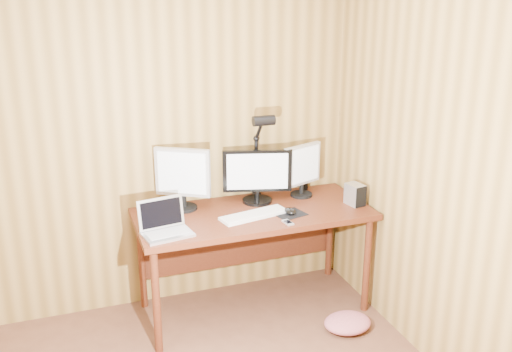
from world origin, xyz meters
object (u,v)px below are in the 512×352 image
monitor_left (183,177)px  monitor_right (302,169)px  monitor_center (257,176)px  keyboard (254,215)px  mouse (290,211)px  laptop (165,225)px  desk_lamp (260,143)px  phone (288,222)px  hard_drive (355,194)px  desk (250,224)px  speaker (305,182)px

monitor_left → monitor_right: monitor_left is taller
monitor_center → keyboard: bearing=-98.6°
keyboard → mouse: mouse is taller
laptop → desk_lamp: size_ratio=0.49×
mouse → monitor_right: bearing=34.6°
mouse → phone: (-0.08, -0.14, -0.02)m
monitor_center → phone: monitor_center is taller
hard_drive → monitor_left: bearing=154.1°
hard_drive → desk: bearing=154.7°
monitor_left → laptop: monitor_left is taller
monitor_left → monitor_right: bearing=29.6°
hard_drive → keyboard: bearing=167.2°
desk → mouse: (0.21, -0.20, 0.14)m
keyboard → desk: bearing=68.6°
laptop → speaker: 1.24m
monitor_right → hard_drive: bearing=-67.1°
hard_drive → speaker: 0.46m
phone → desk: bearing=104.7°
mouse → phone: bearing=-137.6°
monitor_center → desk: bearing=-117.3°
laptop → desk_lamp: 0.93m
mouse → phone: size_ratio=1.14×
desk → monitor_center: bearing=47.1°
desk → mouse: size_ratio=14.48×
monitor_left → laptop: (-0.20, -0.36, -0.18)m
desk → phone: phone is taller
monitor_right → monitor_left: bearing=156.7°
monitor_center → monitor_right: 0.35m
keyboard → hard_drive: 0.75m
keyboard → phone: (0.17, -0.19, -0.01)m
monitor_center → mouse: monitor_center is taller
monitor_right → phone: bearing=-144.9°
keyboard → mouse: size_ratio=4.41×
monitor_right → phone: 0.57m
hard_drive → desk_lamp: bearing=139.2°
monitor_left → keyboard: bearing=-3.6°
monitor_center → desk_lamp: desk_lamp is taller
speaker → desk_lamp: desk_lamp is taller
monitor_left → speaker: (0.95, 0.10, -0.17)m
phone → keyboard: bearing=124.7°
monitor_left → monitor_right: size_ratio=1.12×
keyboard → phone: keyboard is taller
mouse → desk_lamp: desk_lamp is taller
monitor_center → keyboard: 0.33m
desk_lamp → phone: bearing=-75.7°
laptop → hard_drive: laptop is taller
speaker → monitor_left: bearing=-174.3°
monitor_left → desk_lamp: desk_lamp is taller
monitor_right → keyboard: size_ratio=0.79×
monitor_left → monitor_center: bearing=27.5°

